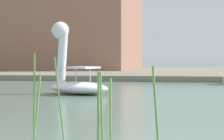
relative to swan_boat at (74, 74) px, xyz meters
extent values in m
cube|color=slate|center=(4.16, 23.18, -0.65)|extent=(132.61, 27.09, 0.37)
ellipsoid|color=white|center=(0.24, -0.08, -0.58)|extent=(3.02, 2.29, 0.52)
cylinder|color=white|center=(-0.57, 0.20, 0.73)|extent=(0.66, 0.55, 2.32)
sphere|color=white|center=(-0.66, 0.23, 1.88)|extent=(0.94, 0.94, 0.74)
cone|color=yellow|center=(-0.93, 0.33, 1.88)|extent=(0.65, 0.57, 0.41)
cube|color=white|center=(0.44, -0.16, 0.29)|extent=(1.33, 1.49, 0.08)
cylinder|color=silver|center=(0.63, 0.37, -0.02)|extent=(0.04, 0.04, 0.60)
cylinder|color=silver|center=(0.26, -0.68, -0.02)|extent=(0.04, 0.04, 0.60)
cube|color=navy|center=(-6.24, 24.52, 0.44)|extent=(4.91, 2.33, 1.82)
cube|color=black|center=(-6.24, 24.52, 0.81)|extent=(4.54, 2.31, 0.51)
cube|color=#996B56|center=(-12.19, 26.47, 4.45)|extent=(24.69, 12.72, 9.84)
cylinder|color=#669942|center=(3.53, -12.42, -0.16)|extent=(0.05, 0.09, 1.35)
cylinder|color=#669942|center=(3.56, -11.98, -0.21)|extent=(0.05, 0.16, 1.26)
cylinder|color=#669942|center=(3.03, -12.39, -0.07)|extent=(0.15, 0.16, 1.53)
cylinder|color=#669942|center=(4.18, -12.52, -0.12)|extent=(0.13, 0.08, 1.43)
cylinder|color=#669942|center=(2.73, -12.50, -0.05)|extent=(0.07, 0.14, 1.58)
cylinder|color=#669942|center=(2.62, -12.17, -0.18)|extent=(0.11, 0.16, 1.31)
cylinder|color=#669942|center=(3.41, -12.00, -0.16)|extent=(0.08, 0.23, 1.35)
camera|label=1|loc=(4.43, -17.25, 0.68)|focal=67.39mm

